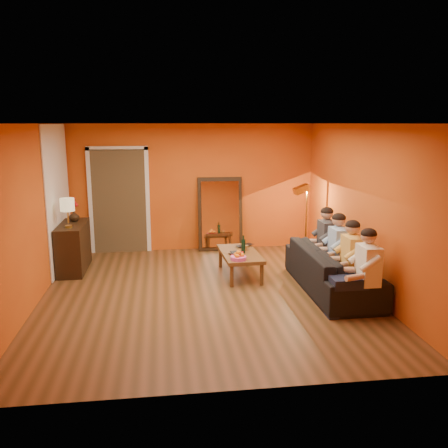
{
  "coord_description": "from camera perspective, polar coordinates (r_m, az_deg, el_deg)",
  "views": [
    {
      "loc": [
        -0.63,
        -6.96,
        2.6
      ],
      "look_at": [
        0.35,
        0.5,
        1.0
      ],
      "focal_mm": 38.0,
      "sensor_mm": 36.0,
      "label": 1
    }
  ],
  "objects": [
    {
      "name": "book_mid",
      "position": [
        7.98,
        0.95,
        -3.61
      ],
      "size": [
        0.24,
        0.29,
        0.02
      ],
      "primitive_type": "imported",
      "rotation": [
        0.0,
        0.0,
        -0.25
      ],
      "color": "red",
      "rests_on": "book_lower"
    },
    {
      "name": "laptop",
      "position": [
        8.55,
        2.74,
        -2.67
      ],
      "size": [
        0.42,
        0.39,
        0.03
      ],
      "primitive_type": "imported",
      "rotation": [
        0.0,
        0.0,
        0.58
      ],
      "color": "black",
      "rests_on": "coffee_table"
    },
    {
      "name": "sofa",
      "position": [
        7.72,
        12.86,
        -5.35
      ],
      "size": [
        2.32,
        0.91,
        0.68
      ],
      "primitive_type": "imported",
      "rotation": [
        0.0,
        0.0,
        1.57
      ],
      "color": "black",
      "rests_on": "floor"
    },
    {
      "name": "dog",
      "position": [
        7.45,
        12.19,
        -6.2
      ],
      "size": [
        0.47,
        0.6,
        0.62
      ],
      "primitive_type": null,
      "rotation": [
        0.0,
        0.0,
        0.29
      ],
      "color": "#925D41",
      "rests_on": "floor"
    },
    {
      "name": "coffee_table",
      "position": [
        8.25,
        1.92,
        -4.83
      ],
      "size": [
        0.67,
        1.25,
        0.42
      ],
      "primitive_type": null,
      "rotation": [
        0.0,
        0.0,
        0.04
      ],
      "color": "brown",
      "rests_on": "floor"
    },
    {
      "name": "door_header",
      "position": [
        9.72,
        -12.77,
        8.89
      ],
      "size": [
        1.22,
        0.06,
        0.08
      ],
      "primitive_type": "cube",
      "color": "white",
      "rests_on": "wall_back"
    },
    {
      "name": "white_accent",
      "position": [
        9.0,
        -19.32,
        3.02
      ],
      "size": [
        0.02,
        1.9,
        2.58
      ],
      "primitive_type": "cube",
      "color": "white",
      "rests_on": "wall_left"
    },
    {
      "name": "person_mid_right",
      "position": [
        7.78,
        13.6,
        -3.17
      ],
      "size": [
        0.7,
        0.44,
        1.22
      ],
      "primitive_type": null,
      "color": "#92B7E2",
      "rests_on": "sofa"
    },
    {
      "name": "wine_bottle",
      "position": [
        8.12,
        2.34,
        -2.45
      ],
      "size": [
        0.07,
        0.07,
        0.31
      ],
      "primitive_type": "cylinder",
      "color": "black",
      "rests_on": "coffee_table"
    },
    {
      "name": "door_jamb_left",
      "position": [
        9.9,
        -15.77,
        2.55
      ],
      "size": [
        0.08,
        0.06,
        2.2
      ],
      "primitive_type": "cube",
      "color": "white",
      "rests_on": "wall_back"
    },
    {
      "name": "person_far_right",
      "position": [
        8.28,
        12.25,
        -2.19
      ],
      "size": [
        0.7,
        0.44,
        1.22
      ],
      "primitive_type": null,
      "color": "#35363B",
      "rests_on": "sofa"
    },
    {
      "name": "person_far_left",
      "position": [
        6.81,
        16.9,
        -5.54
      ],
      "size": [
        0.7,
        0.44,
        1.22
      ],
      "primitive_type": null,
      "color": "white",
      "rests_on": "sofa"
    },
    {
      "name": "vase",
      "position": [
        9.06,
        -17.59,
        0.93
      ],
      "size": [
        0.19,
        0.19,
        0.2
      ],
      "primitive_type": "imported",
      "color": "black",
      "rests_on": "sideboard"
    },
    {
      "name": "tumbler",
      "position": [
        8.32,
        2.61,
        -2.88
      ],
      "size": [
        0.11,
        0.11,
        0.09
      ],
      "primitive_type": "imported",
      "rotation": [
        0.0,
        0.0,
        0.1
      ],
      "color": "#B27F3F",
      "rests_on": "coffee_table"
    },
    {
      "name": "mirror_glass",
      "position": [
        9.8,
        -0.44,
        1.19
      ],
      "size": [
        0.78,
        0.21,
        1.35
      ],
      "primitive_type": "cube",
      "rotation": [
        -0.14,
        0.0,
        0.0
      ],
      "color": "white",
      "rests_on": "mirror_frame"
    },
    {
      "name": "table_lamp",
      "position": [
        8.5,
        -18.28,
        1.26
      ],
      "size": [
        0.24,
        0.24,
        0.51
      ],
      "primitive_type": null,
      "color": "beige",
      "rests_on": "sideboard"
    },
    {
      "name": "mirror_frame",
      "position": [
        9.84,
        -0.47,
        1.23
      ],
      "size": [
        0.92,
        0.27,
        1.51
      ],
      "primitive_type": "cube",
      "rotation": [
        -0.14,
        0.0,
        0.0
      ],
      "color": "black",
      "rests_on": "floor"
    },
    {
      "name": "sideboard",
      "position": [
        8.93,
        -17.65,
        -2.67
      ],
      "size": [
        0.44,
        1.18,
        0.85
      ],
      "primitive_type": "cube",
      "color": "black",
      "rests_on": "floor"
    },
    {
      "name": "person_mid_left",
      "position": [
        7.29,
        15.14,
        -4.28
      ],
      "size": [
        0.7,
        0.44,
        1.22
      ],
      "primitive_type": null,
      "color": "gold",
      "rests_on": "sofa"
    },
    {
      "name": "floor_lamp",
      "position": [
        9.24,
        9.86,
        0.09
      ],
      "size": [
        0.32,
        0.27,
        1.44
      ],
      "primitive_type": null,
      "rotation": [
        0.0,
        0.0,
        0.1
      ],
      "color": "#B79135",
      "rests_on": "floor"
    },
    {
      "name": "doorway_recess",
      "position": [
        9.95,
        -12.42,
        2.77
      ],
      "size": [
        1.06,
        0.3,
        2.1
      ],
      "primitive_type": "cube",
      "color": "#3F2D19",
      "rests_on": "floor"
    },
    {
      "name": "flowers",
      "position": [
        9.02,
        -17.69,
        2.47
      ],
      "size": [
        0.17,
        0.17,
        0.45
      ],
      "primitive_type": null,
      "color": "red",
      "rests_on": "vase"
    },
    {
      "name": "room_shell",
      "position": [
        7.47,
        -2.53,
        1.97
      ],
      "size": [
        5.0,
        5.5,
        2.6
      ],
      "color": "brown",
      "rests_on": "ground"
    },
    {
      "name": "door_jamb_right",
      "position": [
        9.8,
        -9.16,
        2.76
      ],
      "size": [
        0.08,
        0.06,
        2.2
      ],
      "primitive_type": "cube",
      "color": "white",
      "rests_on": "wall_back"
    },
    {
      "name": "book_lower",
      "position": [
        7.98,
        0.88,
        -3.78
      ],
      "size": [
        0.24,
        0.28,
        0.02
      ],
      "primitive_type": "imported",
      "rotation": [
        0.0,
        0.0,
        0.3
      ],
      "color": "black",
      "rests_on": "coffee_table"
    },
    {
      "name": "book_upper",
      "position": [
        7.95,
        0.9,
        -3.51
      ],
      "size": [
        0.17,
        0.22,
        0.02
      ],
      "primitive_type": "imported",
      "rotation": [
        0.0,
        0.0,
        0.09
      ],
      "color": "black",
      "rests_on": "book_mid"
    },
    {
      "name": "fruit_bowl",
      "position": [
        7.73,
        1.74,
        -3.76
      ],
      "size": [
        0.26,
        0.26,
        0.16
      ],
      "primitive_type": null,
      "color": "#E450A9",
      "rests_on": "coffee_table"
    }
  ]
}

